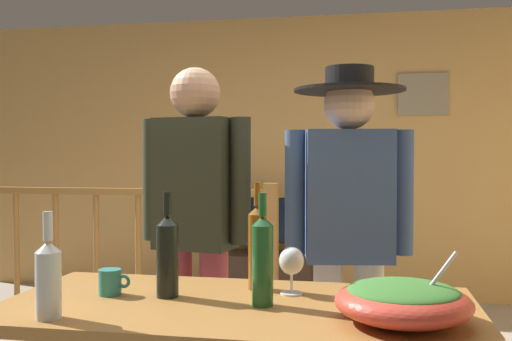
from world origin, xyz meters
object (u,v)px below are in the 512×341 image
Objects in this scene: salad_bowl at (403,300)px; wine_bottle_clear at (48,277)px; person_standing_right at (349,220)px; serving_table at (237,325)px; wine_glass at (292,262)px; wine_bottle_dark at (167,254)px; wine_bottle_amber at (257,246)px; stair_railing at (144,240)px; person_standing_left at (196,218)px; mug_teal at (111,282)px; flat_screen_tv at (259,221)px; tv_console at (260,278)px; framed_picture at (423,94)px; wine_bottle_green at (263,259)px.

wine_bottle_clear is at bearing -171.78° from salad_bowl.
person_standing_right is (0.87, 0.98, 0.08)m from wine_bottle_clear.
serving_table is 9.39× the size of wine_glass.
wine_bottle_dark is 0.22× the size of person_standing_right.
wine_bottle_amber is at bearing 31.13° from wine_bottle_dark.
wine_bottle_amber is (1.25, -2.05, 0.31)m from stair_railing.
person_standing_left is (-0.51, 0.54, 0.09)m from wine_glass.
mug_teal is (-0.63, -0.13, -0.07)m from wine_glass.
flat_screen_tv is 5.49× the size of mug_teal.
person_standing_left is at bearing 128.33° from wine_bottle_amber.
wine_bottle_dark reaches higher than wine_glass.
person_standing_left is (-0.35, 0.69, 0.28)m from serving_table.
stair_railing is at bearing 123.41° from wine_glass.
tv_console is 7.74× the size of mug_teal.
flat_screen_tv is 1.74× the size of wine_bottle_dark.
framed_picture reaches higher than salad_bowl.
person_standing_left is at bearing -8.68° from person_standing_right.
wine_bottle_clear is 2.80× the size of mug_teal.
wine_bottle_dark is (0.97, -2.22, 0.30)m from stair_railing.
salad_bowl is 1.08× the size of wine_bottle_green.
mug_teal is at bearing -168.39° from wine_glass.
stair_railing is 2.65m from wine_bottle_green.
wine_bottle_dark reaches higher than salad_bowl.
wine_bottle_clear is at bearing -151.12° from serving_table.
wine_bottle_green is 0.22× the size of person_standing_right.
wine_bottle_clear is at bearing -129.00° from wine_bottle_dark.
salad_bowl is 0.47m from wine_glass.
salad_bowl is 1.22m from person_standing_left.
tv_console is (0.75, 0.78, -0.42)m from stair_railing.
wine_glass is (0.64, -2.85, 0.19)m from flat_screen_tv.
mug_teal is (0.01, -2.98, 0.12)m from flat_screen_tv.
wine_glass is 0.19m from wine_bottle_green.
flat_screen_tv is at bearing 94.22° from wine_bottle_dark.
wine_glass is at bearing 32.97° from wine_bottle_clear.
salad_bowl is at bearing 93.70° from person_standing_right.
person_standing_right is (0.82, -2.31, 0.28)m from flat_screen_tv.
wine_glass is at bearing 142.51° from person_standing_left.
salad_bowl is at bearing -12.39° from wine_bottle_dark.
wine_bottle_clear is at bearing -147.03° from wine_glass.
wine_bottle_dark reaches higher than wine_bottle_clear.
stair_railing is 1.69× the size of person_standing_right.
wine_glass is at bearing 11.61° from mug_teal.
tv_console is at bearing -168.15° from framed_picture.
stair_railing is 3.12× the size of tv_console.
wine_glass is at bearing 62.21° from person_standing_right.
stair_railing is 1.83m from person_standing_left.
framed_picture is at bearing 26.67° from stair_railing.
wine_bottle_green is 0.76m from person_standing_right.
person_standing_right reaches higher than mug_teal.
wine_bottle_dark reaches higher than serving_table.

